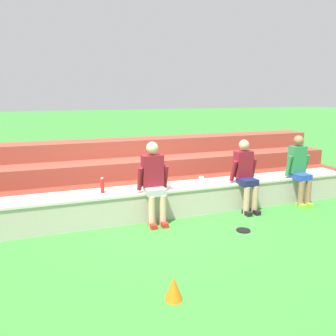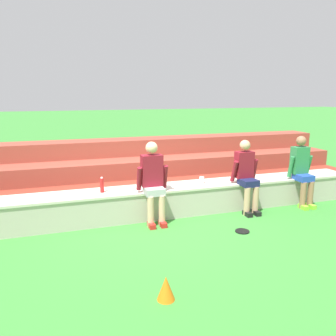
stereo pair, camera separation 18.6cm
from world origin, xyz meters
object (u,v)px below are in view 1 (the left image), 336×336
at_px(person_right_of_center, 299,168).
at_px(water_bottle_near_left, 102,186).
at_px(person_center, 246,174).
at_px(sports_cone, 174,288).
at_px(plastic_cup_middle, 201,180).
at_px(frisbee, 243,230).
at_px(person_left_of_center, 154,180).

height_order(person_right_of_center, water_bottle_near_left, person_right_of_center).
xyz_separation_m(person_center, person_right_of_center, (1.23, -0.02, 0.01)).
bearing_deg(sports_cone, plastic_cup_middle, 59.18).
bearing_deg(frisbee, person_left_of_center, 145.68).
bearing_deg(person_left_of_center, frisbee, -34.32).
relative_size(person_left_of_center, frisbee, 6.09).
height_order(plastic_cup_middle, sports_cone, plastic_cup_middle).
relative_size(person_center, frisbee, 5.86).
distance_m(water_bottle_near_left, plastic_cup_middle, 1.88).
distance_m(water_bottle_near_left, frisbee, 2.48).
height_order(water_bottle_near_left, sports_cone, water_bottle_near_left).
xyz_separation_m(person_center, water_bottle_near_left, (-2.65, 0.28, -0.06)).
xyz_separation_m(person_left_of_center, person_right_of_center, (3.05, -0.00, -0.02)).
xyz_separation_m(water_bottle_near_left, plastic_cup_middle, (1.88, 0.02, -0.07)).
distance_m(person_left_of_center, plastic_cup_middle, 1.11).
bearing_deg(person_right_of_center, plastic_cup_middle, 170.84).
bearing_deg(person_right_of_center, person_center, 179.13).
bearing_deg(sports_cone, person_center, 44.48).
relative_size(person_left_of_center, sports_cone, 5.15).
distance_m(person_center, plastic_cup_middle, 0.84).
xyz_separation_m(frisbee, sports_cone, (-1.75, -1.39, 0.13)).
distance_m(person_right_of_center, frisbee, 2.12).
xyz_separation_m(person_right_of_center, plastic_cup_middle, (-2.01, 0.32, -0.14)).
bearing_deg(water_bottle_near_left, person_right_of_center, -4.43).
xyz_separation_m(person_left_of_center, water_bottle_near_left, (-0.83, 0.30, -0.09)).
distance_m(water_bottle_near_left, sports_cone, 2.63).
height_order(water_bottle_near_left, plastic_cup_middle, water_bottle_near_left).
height_order(water_bottle_near_left, frisbee, water_bottle_near_left).
bearing_deg(person_center, person_left_of_center, -179.47).
distance_m(person_right_of_center, sports_cone, 4.24).
distance_m(plastic_cup_middle, frisbee, 1.34).
distance_m(person_center, sports_cone, 3.29).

